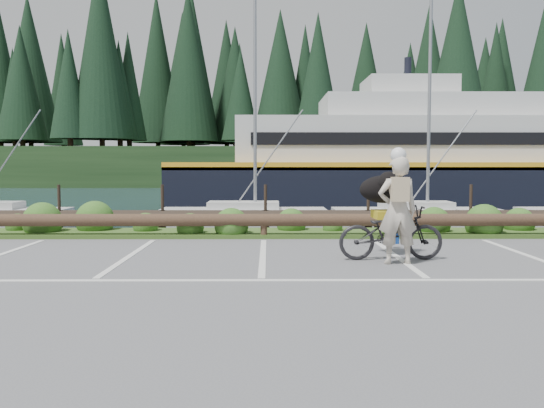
{
  "coord_description": "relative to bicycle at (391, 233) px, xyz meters",
  "views": [
    {
      "loc": [
        0.1,
        -9.17,
        1.8
      ],
      "look_at": [
        0.17,
        0.84,
        1.1
      ],
      "focal_mm": 38.0,
      "sensor_mm": 36.0,
      "label": 1
    }
  ],
  "objects": [
    {
      "name": "ground",
      "position": [
        -2.41,
        -1.52,
        -0.51
      ],
      "size": [
        72.0,
        72.0,
        0.0
      ],
      "primitive_type": "plane",
      "color": "#565658"
    },
    {
      "name": "harbor_backdrop",
      "position": [
        -2.0,
        76.89,
        -0.51
      ],
      "size": [
        170.0,
        160.0,
        30.0
      ],
      "color": "#182C3A",
      "rests_on": "ground"
    },
    {
      "name": "vegetation_strip",
      "position": [
        -2.41,
        3.78,
        -0.46
      ],
      "size": [
        34.0,
        1.6,
        0.1
      ],
      "primitive_type": "cube",
      "color": "#3D5B21",
      "rests_on": "ground"
    },
    {
      "name": "log_rail",
      "position": [
        -2.41,
        3.08,
        -0.51
      ],
      "size": [
        32.0,
        0.3,
        0.6
      ],
      "primitive_type": null,
      "color": "#443021",
      "rests_on": "ground"
    },
    {
      "name": "bicycle",
      "position": [
        0.0,
        0.0,
        0.0
      ],
      "size": [
        1.98,
        0.75,
        1.03
      ],
      "primitive_type": "imported",
      "rotation": [
        0.0,
        0.0,
        1.61
      ],
      "color": "black",
      "rests_on": "ground"
    },
    {
      "name": "cyclist",
      "position": [
        0.02,
        -0.46,
        0.45
      ],
      "size": [
        0.72,
        0.49,
        1.93
      ],
      "primitive_type": "imported",
      "rotation": [
        0.0,
        0.0,
        3.18
      ],
      "color": "#BFB4A2",
      "rests_on": "ground"
    },
    {
      "name": "dog",
      "position": [
        -0.02,
        0.63,
        0.79
      ],
      "size": [
        0.5,
        0.96,
        0.55
      ],
      "primitive_type": "ellipsoid",
      "rotation": [
        0.0,
        0.0,
        1.61
      ],
      "color": "black",
      "rests_on": "bicycle"
    }
  ]
}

